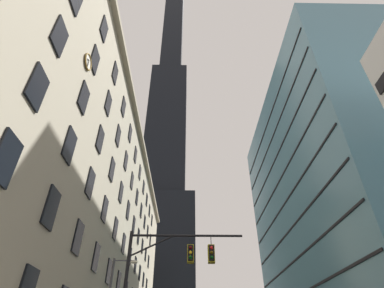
% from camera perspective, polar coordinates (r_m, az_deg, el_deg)
% --- Properties ---
extents(station_building, '(18.15, 65.48, 29.83)m').
position_cam_1_polar(station_building, '(44.46, -23.28, -15.44)').
color(station_building, '#B2A88E').
rests_on(station_building, ground).
extents(dark_skyscraper, '(23.54, 23.54, 225.53)m').
position_cam_1_polar(dark_skyscraper, '(121.38, -5.17, -2.77)').
color(dark_skyscraper, black).
rests_on(dark_skyscraper, ground).
extents(glass_office_midrise, '(17.33, 38.67, 41.13)m').
position_cam_1_polar(glass_office_midrise, '(50.64, 26.65, -9.80)').
color(glass_office_midrise, teal).
rests_on(glass_office_midrise, ground).
extents(traffic_signal_mast, '(7.01, 0.63, 7.71)m').
position_cam_1_polar(traffic_signal_mast, '(18.66, -3.75, -23.02)').
color(traffic_signal_mast, black).
rests_on(traffic_signal_mast, sidewalk_left).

